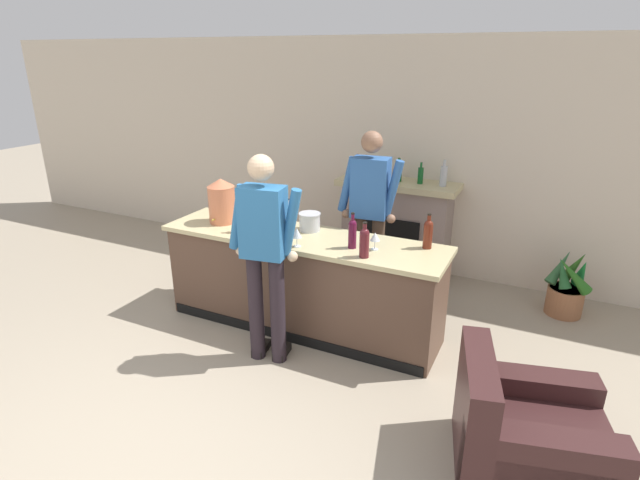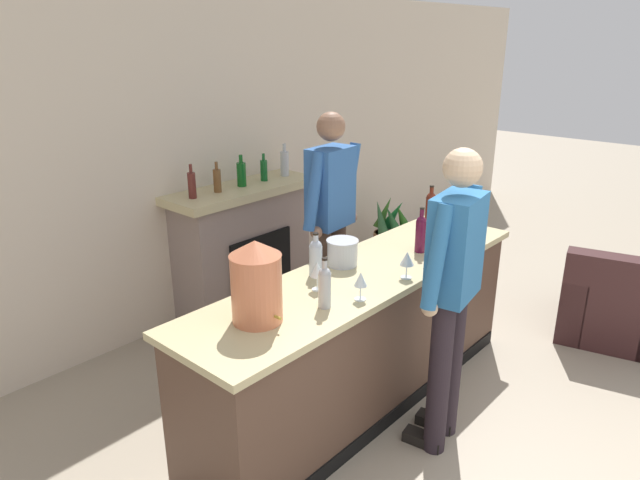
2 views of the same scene
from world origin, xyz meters
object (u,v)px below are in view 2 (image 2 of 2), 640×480
(wine_bottle_rose_blush, at_px, (421,232))
(copper_dispenser, at_px, (256,281))
(wine_bottle_burgundy_dark, at_px, (453,232))
(wine_bottle_merlot_tall, at_px, (431,207))
(armchair_black, at_px, (614,306))
(wine_glass_front_left, at_px, (407,259))
(fireplace_stone, at_px, (244,247))
(potted_plant_corner, at_px, (390,233))
(wine_bottle_port_short, at_px, (316,256))
(wine_glass_by_dispenser, at_px, (317,270))
(person_customer, at_px, (451,290))
(wine_glass_front_right, at_px, (429,228))
(ice_bucket_steel, at_px, (342,252))
(wine_glass_back_row, at_px, (361,280))
(person_bartender, at_px, (331,222))
(wine_bottle_riesling_slim, at_px, (325,285))

(wine_bottle_rose_blush, bearing_deg, copper_dispenser, 176.56)
(wine_bottle_burgundy_dark, bearing_deg, wine_bottle_merlot_tall, 45.79)
(armchair_black, height_order, wine_bottle_burgundy_dark, wine_bottle_burgundy_dark)
(wine_bottle_rose_blush, bearing_deg, wine_bottle_burgundy_dark, -41.84)
(armchair_black, height_order, wine_glass_front_left, wine_glass_front_left)
(fireplace_stone, xyz_separation_m, wine_glass_front_left, (-0.32, -1.91, 0.49))
(potted_plant_corner, bearing_deg, copper_dispenser, -156.72)
(wine_bottle_port_short, relative_size, wine_glass_by_dispenser, 1.57)
(person_customer, height_order, wine_glass_by_dispenser, person_customer)
(wine_glass_front_right, bearing_deg, ice_bucket_steel, 164.55)
(wine_bottle_burgundy_dark, bearing_deg, wine_glass_back_row, -179.41)
(fireplace_stone, bearing_deg, wine_glass_back_row, -111.76)
(person_customer, relative_size, person_bartender, 0.98)
(wine_bottle_rose_blush, height_order, wine_glass_by_dispenser, wine_bottle_rose_blush)
(armchair_black, bearing_deg, wine_bottle_port_short, 152.93)
(wine_bottle_merlot_tall, bearing_deg, wine_glass_front_left, -155.81)
(wine_bottle_merlot_tall, bearing_deg, wine_glass_front_right, -149.58)
(wine_glass_back_row, bearing_deg, wine_bottle_riesling_slim, 156.28)
(person_bartender, distance_m, wine_bottle_riesling_slim, 1.26)
(fireplace_stone, bearing_deg, wine_glass_front_left, -99.45)
(wine_glass_back_row, bearing_deg, wine_bottle_port_short, 77.77)
(ice_bucket_steel, bearing_deg, wine_bottle_riesling_slim, -149.31)
(fireplace_stone, distance_m, potted_plant_corner, 1.96)
(copper_dispenser, bearing_deg, ice_bucket_steel, 10.33)
(fireplace_stone, relative_size, wine_bottle_riesling_slim, 4.97)
(potted_plant_corner, relative_size, person_bartender, 0.37)
(person_bartender, height_order, wine_bottle_riesling_slim, person_bartender)
(ice_bucket_steel, relative_size, wine_bottle_port_short, 0.75)
(wine_bottle_rose_blush, height_order, wine_bottle_riesling_slim, wine_bottle_rose_blush)
(wine_glass_back_row, bearing_deg, fireplace_stone, 68.24)
(wine_bottle_merlot_tall, xyz_separation_m, wine_glass_by_dispenser, (-1.54, -0.17, -0.01))
(person_customer, bearing_deg, armchair_black, -10.35)
(ice_bucket_steel, height_order, wine_glass_front_left, wine_glass_front_left)
(wine_glass_by_dispenser, xyz_separation_m, wine_glass_front_right, (1.14, -0.06, -0.01))
(wine_bottle_merlot_tall, distance_m, wine_glass_front_right, 0.46)
(wine_bottle_burgundy_dark, bearing_deg, person_bartender, 108.00)
(potted_plant_corner, distance_m, wine_bottle_merlot_tall, 1.87)
(wine_bottle_rose_blush, distance_m, wine_glass_by_dispenser, 0.95)
(person_customer, xyz_separation_m, wine_glass_by_dispenser, (-0.40, 0.66, 0.06))
(person_customer, xyz_separation_m, wine_bottle_riesling_slim, (-0.54, 0.48, 0.07))
(wine_bottle_merlot_tall, bearing_deg, wine_bottle_burgundy_dark, -134.21)
(wine_bottle_rose_blush, xyz_separation_m, wine_bottle_riesling_slim, (-1.09, -0.07, -0.01))
(person_bartender, distance_m, wine_bottle_burgundy_dark, 0.92)
(wine_glass_by_dispenser, bearing_deg, wine_glass_front_right, -3.09)
(wine_bottle_riesling_slim, relative_size, wine_glass_back_row, 1.73)
(person_customer, height_order, wine_glass_back_row, person_customer)
(armchair_black, distance_m, copper_dispenser, 3.30)
(wine_bottle_riesling_slim, height_order, wine_glass_back_row, wine_bottle_riesling_slim)
(wine_glass_front_left, bearing_deg, person_bartender, 69.75)
(wine_bottle_burgundy_dark, bearing_deg, wine_bottle_port_short, 156.67)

